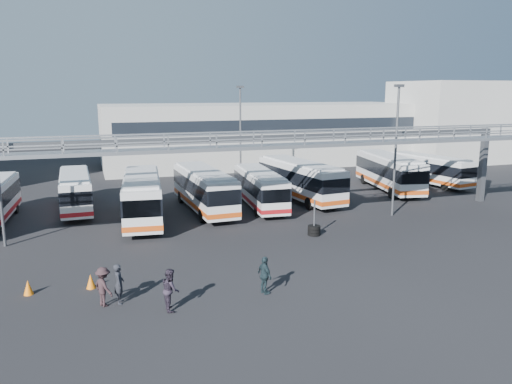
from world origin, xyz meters
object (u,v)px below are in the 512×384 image
object	(u,v)px
light_pole_back	(240,131)
bus_5	(260,187)
bus_8	(389,171)
cone_left	(28,287)
bus_6	(300,179)
pedestrian_a	(119,284)
light_pole_mid	(396,143)
bus_2	(75,190)
pedestrian_b	(171,289)
pedestrian_c	(103,287)
bus_4	(204,188)
cone_right	(91,281)
bus_9	(429,169)
bus_3	(142,196)
pedestrian_d	(265,275)
tire_stack	(314,229)

from	to	relation	value
light_pole_back	bus_5	world-z (taller)	light_pole_back
bus_5	bus_8	xyz separation A→B (m)	(14.48, 2.78, 0.22)
bus_8	cone_left	bearing A→B (deg)	-141.25
bus_6	pedestrian_a	distance (m)	24.71
light_pole_mid	light_pole_back	distance (m)	17.00
light_pole_mid	bus_2	world-z (taller)	light_pole_mid
pedestrian_b	pedestrian_c	xyz separation A→B (m)	(-2.85, 1.40, -0.04)
bus_2	bus_4	xyz separation A→B (m)	(10.00, -3.59, 0.18)
light_pole_back	bus_5	distance (m)	9.81
pedestrian_a	cone_right	size ratio (longest dim) A/B	2.59
bus_2	bus_9	xyz separation A→B (m)	(34.96, 0.23, -0.01)
bus_2	pedestrian_b	xyz separation A→B (m)	(4.29, -21.73, -0.75)
bus_2	bus_3	bearing A→B (deg)	-48.30
light_pole_back	bus_3	distance (m)	15.46
pedestrian_b	bus_2	bearing A→B (deg)	9.79
pedestrian_d	cone_right	distance (m)	8.75
light_pole_mid	pedestrian_a	world-z (taller)	light_pole_mid
bus_4	bus_5	size ratio (longest dim) A/B	1.09
pedestrian_d	light_pole_back	bearing A→B (deg)	-26.85
light_pole_back	cone_right	xyz separation A→B (m)	(-14.91, -23.01, -5.36)
pedestrian_a	pedestrian_d	size ratio (longest dim) A/B	1.01
bus_6	light_pole_mid	bearing A→B (deg)	-64.71
bus_5	cone_right	distance (m)	19.84
cone_left	tire_stack	bearing A→B (deg)	15.20
bus_6	cone_right	xyz separation A→B (m)	(-18.23, -15.62, -1.58)
cone_right	pedestrian_d	bearing A→B (deg)	-23.26
light_pole_mid	pedestrian_d	size ratio (longest dim) A/B	5.41
bus_6	cone_right	distance (m)	24.06
pedestrian_d	tire_stack	bearing A→B (deg)	-50.52
pedestrian_c	cone_right	distance (m)	2.51
pedestrian_b	cone_left	xyz separation A→B (m)	(-6.29, 3.93, -0.60)
light_pole_back	cone_left	xyz separation A→B (m)	(-17.80, -22.86, -5.36)
bus_8	bus_9	size ratio (longest dim) A/B	1.14
light_pole_mid	bus_9	bearing A→B (deg)	42.35
pedestrian_a	pedestrian_c	distance (m)	0.70
light_pole_back	tire_stack	bearing A→B (deg)	-90.94
pedestrian_c	light_pole_mid	bearing A→B (deg)	-94.99
bus_4	pedestrian_c	world-z (taller)	bus_4
bus_6	bus_2	bearing A→B (deg)	166.76
pedestrian_c	tire_stack	size ratio (longest dim) A/B	0.75
bus_5	pedestrian_a	xyz separation A→B (m)	(-12.63, -16.42, -0.77)
bus_5	cone_right	size ratio (longest dim) A/B	14.17
pedestrian_b	pedestrian_d	bearing A→B (deg)	-87.29
bus_5	bus_6	world-z (taller)	bus_6
cone_right	light_pole_back	bearing A→B (deg)	57.06
bus_6	pedestrian_b	distance (m)	24.44
bus_5	bus_6	size ratio (longest dim) A/B	0.88
bus_8	pedestrian_a	size ratio (longest dim) A/B	6.21
light_pole_back	pedestrian_b	distance (m)	29.54
light_pole_mid	pedestrian_b	xyz separation A→B (m)	(-19.51, -11.79, -4.76)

